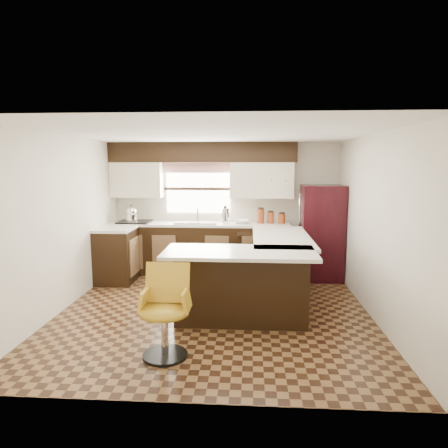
# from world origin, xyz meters

# --- Properties ---
(floor) EXTENTS (4.40, 4.40, 0.00)m
(floor) POSITION_xyz_m (0.00, 0.00, 0.00)
(floor) COLOR #49301A
(floor) RESTS_ON ground
(ceiling) EXTENTS (4.40, 4.40, 0.00)m
(ceiling) POSITION_xyz_m (0.00, 0.00, 2.40)
(ceiling) COLOR silver
(ceiling) RESTS_ON wall_back
(wall_back) EXTENTS (4.40, 0.00, 4.40)m
(wall_back) POSITION_xyz_m (0.00, 2.20, 1.20)
(wall_back) COLOR beige
(wall_back) RESTS_ON floor
(wall_front) EXTENTS (4.40, 0.00, 4.40)m
(wall_front) POSITION_xyz_m (0.00, -2.20, 1.20)
(wall_front) COLOR beige
(wall_front) RESTS_ON floor
(wall_left) EXTENTS (0.00, 4.40, 4.40)m
(wall_left) POSITION_xyz_m (-2.10, 0.00, 1.20)
(wall_left) COLOR beige
(wall_left) RESTS_ON floor
(wall_right) EXTENTS (0.00, 4.40, 4.40)m
(wall_right) POSITION_xyz_m (2.10, 0.00, 1.20)
(wall_right) COLOR beige
(wall_right) RESTS_ON floor
(base_cab_back) EXTENTS (3.30, 0.60, 0.90)m
(base_cab_back) POSITION_xyz_m (-0.45, 1.90, 0.45)
(base_cab_back) COLOR black
(base_cab_back) RESTS_ON floor
(base_cab_left) EXTENTS (0.60, 0.70, 0.90)m
(base_cab_left) POSITION_xyz_m (-1.80, 1.25, 0.45)
(base_cab_left) COLOR black
(base_cab_left) RESTS_ON floor
(counter_back) EXTENTS (3.30, 0.60, 0.04)m
(counter_back) POSITION_xyz_m (-0.45, 1.90, 0.92)
(counter_back) COLOR silver
(counter_back) RESTS_ON base_cab_back
(counter_left) EXTENTS (0.60, 0.70, 0.04)m
(counter_left) POSITION_xyz_m (-1.80, 1.25, 0.92)
(counter_left) COLOR silver
(counter_left) RESTS_ON base_cab_left
(soffit) EXTENTS (3.40, 0.35, 0.36)m
(soffit) POSITION_xyz_m (-0.40, 2.03, 2.22)
(soffit) COLOR black
(soffit) RESTS_ON wall_back
(upper_cab_left) EXTENTS (0.94, 0.35, 0.64)m
(upper_cab_left) POSITION_xyz_m (-1.62, 2.03, 1.72)
(upper_cab_left) COLOR beige
(upper_cab_left) RESTS_ON wall_back
(upper_cab_right) EXTENTS (1.14, 0.35, 0.64)m
(upper_cab_right) POSITION_xyz_m (0.68, 2.03, 1.72)
(upper_cab_right) COLOR beige
(upper_cab_right) RESTS_ON wall_back
(window_pane) EXTENTS (1.20, 0.02, 0.90)m
(window_pane) POSITION_xyz_m (-0.50, 2.18, 1.55)
(window_pane) COLOR white
(window_pane) RESTS_ON wall_back
(valance) EXTENTS (1.30, 0.06, 0.18)m
(valance) POSITION_xyz_m (-0.50, 2.14, 1.94)
(valance) COLOR #D19B93
(valance) RESTS_ON wall_back
(sink) EXTENTS (0.75, 0.45, 0.03)m
(sink) POSITION_xyz_m (-0.50, 1.88, 0.96)
(sink) COLOR #B2B2B7
(sink) RESTS_ON counter_back
(dishwasher) EXTENTS (0.58, 0.03, 0.78)m
(dishwasher) POSITION_xyz_m (0.55, 1.61, 0.43)
(dishwasher) COLOR black
(dishwasher) RESTS_ON floor
(cooktop) EXTENTS (0.58, 0.50, 0.02)m
(cooktop) POSITION_xyz_m (-1.65, 1.88, 0.96)
(cooktop) COLOR black
(cooktop) RESTS_ON counter_back
(peninsula_long) EXTENTS (0.60, 1.95, 0.90)m
(peninsula_long) POSITION_xyz_m (0.90, 0.62, 0.45)
(peninsula_long) COLOR black
(peninsula_long) RESTS_ON floor
(peninsula_return) EXTENTS (1.65, 0.60, 0.90)m
(peninsula_return) POSITION_xyz_m (0.38, -0.35, 0.45)
(peninsula_return) COLOR black
(peninsula_return) RESTS_ON floor
(counter_pen_long) EXTENTS (0.84, 1.95, 0.04)m
(counter_pen_long) POSITION_xyz_m (0.95, 0.62, 0.92)
(counter_pen_long) COLOR silver
(counter_pen_long) RESTS_ON peninsula_long
(counter_pen_return) EXTENTS (1.89, 0.84, 0.04)m
(counter_pen_return) POSITION_xyz_m (0.35, -0.44, 0.92)
(counter_pen_return) COLOR silver
(counter_pen_return) RESTS_ON peninsula_return
(refrigerator) EXTENTS (0.71, 0.68, 1.65)m
(refrigerator) POSITION_xyz_m (1.73, 1.69, 0.83)
(refrigerator) COLOR black
(refrigerator) RESTS_ON floor
(bar_chair) EXTENTS (0.52, 0.52, 0.97)m
(bar_chair) POSITION_xyz_m (-0.40, -1.39, 0.48)
(bar_chair) COLOR #BC8F1E
(bar_chair) RESTS_ON floor
(kettle) EXTENTS (0.22, 0.22, 0.30)m
(kettle) POSITION_xyz_m (-1.70, 1.88, 1.12)
(kettle) COLOR silver
(kettle) RESTS_ON cooktop
(percolator) EXTENTS (0.15, 0.15, 0.28)m
(percolator) POSITION_xyz_m (0.03, 1.90, 1.09)
(percolator) COLOR silver
(percolator) RESTS_ON counter_back
(mixing_bowl) EXTENTS (0.32, 0.32, 0.07)m
(mixing_bowl) POSITION_xyz_m (0.32, 1.90, 0.98)
(mixing_bowl) COLOR white
(mixing_bowl) RESTS_ON counter_back
(canister_large) EXTENTS (0.13, 0.13, 0.26)m
(canister_large) POSITION_xyz_m (0.67, 1.92, 1.07)
(canister_large) COLOR brown
(canister_large) RESTS_ON counter_back
(canister_med) EXTENTS (0.12, 0.12, 0.20)m
(canister_med) POSITION_xyz_m (0.85, 1.92, 1.05)
(canister_med) COLOR brown
(canister_med) RESTS_ON counter_back
(canister_small) EXTENTS (0.13, 0.13, 0.17)m
(canister_small) POSITION_xyz_m (1.05, 1.92, 1.03)
(canister_small) COLOR brown
(canister_small) RESTS_ON counter_back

